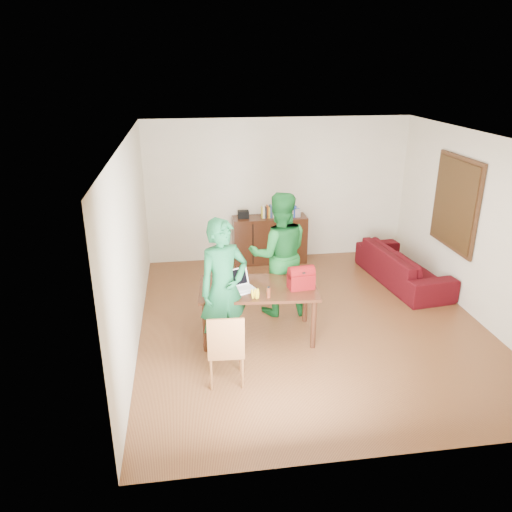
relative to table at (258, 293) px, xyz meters
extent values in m
cube|color=#431E10|center=(0.83, 0.25, -0.71)|extent=(5.00, 5.50, 0.10)
cube|color=white|center=(0.83, 0.25, 2.09)|extent=(5.00, 5.50, 0.10)
cube|color=beige|center=(0.83, 3.05, 0.69)|extent=(5.00, 0.10, 2.70)
cube|color=beige|center=(0.83, -2.55, 0.69)|extent=(5.00, 0.10, 2.70)
cube|color=beige|center=(-1.72, 0.25, 0.69)|extent=(0.10, 5.50, 2.70)
cube|color=beige|center=(3.38, 0.25, 0.69)|extent=(0.10, 5.50, 2.70)
cube|color=#3F2614|center=(3.29, 0.95, 0.89)|extent=(0.04, 1.28, 1.48)
cube|color=#462715|center=(3.26, 0.95, 0.89)|extent=(0.01, 1.18, 1.36)
cube|color=black|center=(0.63, 2.76, -0.21)|extent=(1.40, 0.45, 0.90)
cube|color=black|center=(0.13, 2.76, 0.31)|extent=(0.20, 0.14, 0.14)
cube|color=#B1AFB9|center=(1.08, 2.76, 0.31)|extent=(0.24, 0.22, 0.14)
ellipsoid|color=#193CA8|center=(1.08, 2.76, 0.42)|extent=(0.14, 0.14, 0.07)
cube|color=black|center=(0.00, 0.00, 0.07)|extent=(1.68, 1.04, 0.04)
cylinder|color=black|center=(-0.75, -0.31, -0.30)|extent=(0.07, 0.07, 0.71)
cylinder|color=black|center=(0.69, -0.43, -0.30)|extent=(0.07, 0.07, 0.71)
cylinder|color=black|center=(-0.69, 0.43, -0.30)|extent=(0.07, 0.07, 0.71)
cylinder|color=black|center=(0.75, 0.31, -0.30)|extent=(0.07, 0.07, 0.71)
cube|color=brown|center=(-0.54, -1.01, -0.22)|extent=(0.45, 0.43, 0.05)
cube|color=brown|center=(-0.55, -1.20, 0.04)|extent=(0.43, 0.05, 0.49)
imported|color=#12542D|center=(-0.50, -0.36, 0.27)|extent=(0.80, 0.67, 1.86)
imported|color=#13561F|center=(0.42, 0.68, 0.29)|extent=(0.94, 0.75, 1.90)
cube|color=white|center=(-0.24, -0.08, 0.10)|extent=(0.43, 0.37, 0.02)
cube|color=black|center=(-0.24, -0.08, 0.23)|extent=(0.37, 0.22, 0.23)
cylinder|color=#552413|center=(0.09, -0.34, 0.17)|extent=(0.06, 0.06, 0.16)
cube|color=#6B0E07|center=(0.57, -0.12, 0.22)|extent=(0.36, 0.24, 0.25)
imported|color=#360807|center=(2.78, 1.46, -0.36)|extent=(1.05, 2.16, 0.61)
camera|label=1|loc=(-0.92, -6.14, 2.98)|focal=35.00mm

